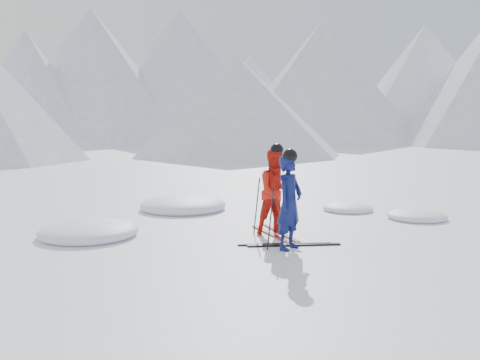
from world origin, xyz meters
TOP-DOWN VIEW (x-y plane):
  - ground at (0.00, 0.00)m, footprint 160.00×160.00m
  - mountain_range at (5.71, 35.31)m, footprint 106.15×62.94m
  - skier_blue at (-1.46, -0.89)m, footprint 0.70×0.58m
  - skier_red at (-0.90, 0.14)m, footprint 0.97×0.84m
  - pole_blue_left at (-1.76, -0.74)m, footprint 0.11×0.08m
  - pole_blue_right at (-1.21, -0.64)m, footprint 0.11×0.07m
  - pole_red_left at (-1.20, 0.39)m, footprint 0.11×0.09m
  - pole_red_right at (-0.60, 0.29)m, footprint 0.11×0.08m
  - ski_worn_left at (-1.02, 0.14)m, footprint 0.47×1.68m
  - ski_worn_right at (-0.78, 0.14)m, footprint 0.59×1.65m
  - ski_loose_a at (-1.33, -0.62)m, footprint 1.49×0.98m
  - ski_loose_b at (-1.23, -0.77)m, footprint 1.52×0.93m
  - snow_lumps at (-1.22, 2.55)m, footprint 8.44×6.02m

SIDE VIEW (x-z plane):
  - ground at x=0.00m, z-range 0.00..0.00m
  - snow_lumps at x=-1.22m, z-range -0.24..0.24m
  - ski_worn_left at x=-1.02m, z-range 0.00..0.03m
  - ski_worn_right at x=-0.78m, z-range 0.00..0.03m
  - ski_loose_a at x=-1.33m, z-range 0.00..0.03m
  - ski_loose_b at x=-1.23m, z-range 0.00..0.03m
  - pole_blue_left at x=-1.76m, z-range 0.00..1.11m
  - pole_blue_right at x=-1.21m, z-range 0.00..1.11m
  - pole_red_right at x=-0.60m, z-range 0.00..1.13m
  - pole_red_left at x=-1.20m, z-range 0.00..1.13m
  - skier_blue at x=-1.46m, z-range 0.00..1.66m
  - skier_red at x=-0.90m, z-range 0.00..1.70m
  - mountain_range at x=5.71m, z-range -1.04..14.49m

